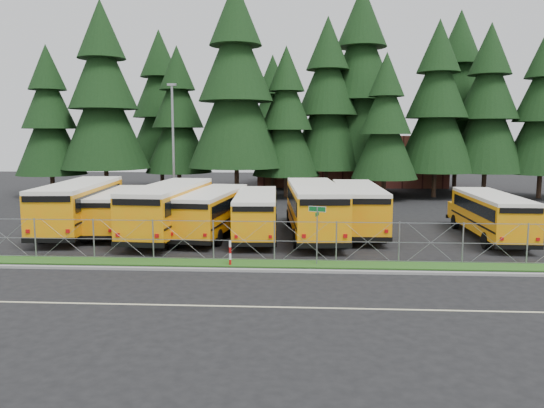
{
  "coord_description": "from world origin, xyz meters",
  "views": [
    {
      "loc": [
        0.41,
        -26.28,
        6.13
      ],
      "look_at": [
        -1.42,
        4.0,
        2.16
      ],
      "focal_mm": 35.0,
      "sensor_mm": 36.0,
      "label": 1
    }
  ],
  "objects_px": {
    "bus_1": "(119,211)",
    "street_sign": "(317,223)",
    "bus_0": "(82,207)",
    "bus_4": "(257,215)",
    "bus_east": "(489,216)",
    "bus_2": "(172,210)",
    "light_standard": "(173,143)",
    "bus_6": "(357,209)",
    "bus_3": "(214,213)",
    "striped_bollard": "(230,253)",
    "bus_5": "(314,210)"
  },
  "relations": [
    {
      "from": "bus_1",
      "to": "bus_3",
      "type": "relative_size",
      "value": 0.94
    },
    {
      "from": "bus_0",
      "to": "bus_3",
      "type": "xyz_separation_m",
      "value": [
        8.46,
        -0.49,
        -0.2
      ]
    },
    {
      "from": "bus_6",
      "to": "bus_east",
      "type": "height_order",
      "value": "bus_6"
    },
    {
      "from": "light_standard",
      "to": "striped_bollard",
      "type": "bearing_deg",
      "value": -68.55
    },
    {
      "from": "bus_1",
      "to": "street_sign",
      "type": "bearing_deg",
      "value": -36.03
    },
    {
      "from": "light_standard",
      "to": "bus_6",
      "type": "bearing_deg",
      "value": -32.23
    },
    {
      "from": "street_sign",
      "to": "bus_east",
      "type": "bearing_deg",
      "value": 34.24
    },
    {
      "from": "bus_4",
      "to": "street_sign",
      "type": "xyz_separation_m",
      "value": [
        3.47,
        -6.81,
        0.69
      ]
    },
    {
      "from": "bus_3",
      "to": "bus_4",
      "type": "distance_m",
      "value": 2.68
    },
    {
      "from": "bus_3",
      "to": "light_standard",
      "type": "relative_size",
      "value": 1.05
    },
    {
      "from": "light_standard",
      "to": "bus_2",
      "type": "bearing_deg",
      "value": -77.06
    },
    {
      "from": "bus_1",
      "to": "bus_2",
      "type": "distance_m",
      "value": 3.92
    },
    {
      "from": "bus_4",
      "to": "street_sign",
      "type": "height_order",
      "value": "street_sign"
    },
    {
      "from": "bus_0",
      "to": "bus_2",
      "type": "height_order",
      "value": "bus_0"
    },
    {
      "from": "bus_1",
      "to": "bus_6",
      "type": "height_order",
      "value": "bus_6"
    },
    {
      "from": "bus_3",
      "to": "street_sign",
      "type": "relative_size",
      "value": 3.77
    },
    {
      "from": "bus_2",
      "to": "light_standard",
      "type": "distance_m",
      "value": 11.67
    },
    {
      "from": "striped_bollard",
      "to": "light_standard",
      "type": "height_order",
      "value": "light_standard"
    },
    {
      "from": "bus_2",
      "to": "bus_6",
      "type": "height_order",
      "value": "bus_2"
    },
    {
      "from": "bus_0",
      "to": "bus_4",
      "type": "distance_m",
      "value": 11.15
    },
    {
      "from": "bus_east",
      "to": "bus_0",
      "type": "bearing_deg",
      "value": 179.39
    },
    {
      "from": "bus_2",
      "to": "street_sign",
      "type": "xyz_separation_m",
      "value": [
        8.65,
        -6.8,
        0.45
      ]
    },
    {
      "from": "bus_east",
      "to": "bus_5",
      "type": "bearing_deg",
      "value": 179.89
    },
    {
      "from": "bus_1",
      "to": "bus_0",
      "type": "bearing_deg",
      "value": -173.94
    },
    {
      "from": "bus_4",
      "to": "bus_6",
      "type": "bearing_deg",
      "value": 14.58
    },
    {
      "from": "striped_bollard",
      "to": "bus_5",
      "type": "bearing_deg",
      "value": 61.92
    },
    {
      "from": "bus_1",
      "to": "bus_6",
      "type": "distance_m",
      "value": 15.12
    },
    {
      "from": "bus_6",
      "to": "striped_bollard",
      "type": "distance_m",
      "value": 11.46
    },
    {
      "from": "bus_0",
      "to": "light_standard",
      "type": "distance_m",
      "value": 11.16
    },
    {
      "from": "bus_east",
      "to": "bus_1",
      "type": "bearing_deg",
      "value": 178.35
    },
    {
      "from": "bus_1",
      "to": "street_sign",
      "type": "xyz_separation_m",
      "value": [
        12.36,
        -8.01,
        0.73
      ]
    },
    {
      "from": "bus_1",
      "to": "street_sign",
      "type": "height_order",
      "value": "street_sign"
    },
    {
      "from": "bus_2",
      "to": "bus_3",
      "type": "xyz_separation_m",
      "value": [
        2.52,
        0.37,
        -0.19
      ]
    },
    {
      "from": "bus_0",
      "to": "light_standard",
      "type": "bearing_deg",
      "value": 65.36
    },
    {
      "from": "bus_5",
      "to": "street_sign",
      "type": "distance_m",
      "value": 7.21
    },
    {
      "from": "striped_bollard",
      "to": "bus_east",
      "type": "bearing_deg",
      "value": 27.27
    },
    {
      "from": "bus_0",
      "to": "bus_east",
      "type": "distance_m",
      "value": 24.9
    },
    {
      "from": "bus_1",
      "to": "bus_4",
      "type": "height_order",
      "value": "bus_4"
    },
    {
      "from": "bus_3",
      "to": "bus_2",
      "type": "bearing_deg",
      "value": -165.42
    },
    {
      "from": "bus_0",
      "to": "bus_6",
      "type": "distance_m",
      "value": 17.36
    },
    {
      "from": "bus_1",
      "to": "bus_4",
      "type": "bearing_deg",
      "value": -10.78
    },
    {
      "from": "bus_4",
      "to": "bus_east",
      "type": "distance_m",
      "value": 13.77
    },
    {
      "from": "bus_0",
      "to": "bus_1",
      "type": "xyz_separation_m",
      "value": [
        2.23,
        0.36,
        -0.28
      ]
    },
    {
      "from": "bus_6",
      "to": "bus_4",
      "type": "bearing_deg",
      "value": -163.23
    },
    {
      "from": "bus_1",
      "to": "striped_bollard",
      "type": "bearing_deg",
      "value": -48.48
    },
    {
      "from": "street_sign",
      "to": "bus_2",
      "type": "bearing_deg",
      "value": 141.82
    },
    {
      "from": "bus_0",
      "to": "bus_2",
      "type": "relative_size",
      "value": 1.01
    },
    {
      "from": "bus_5",
      "to": "street_sign",
      "type": "xyz_separation_m",
      "value": [
        0.02,
        -7.19,
        0.44
      ]
    },
    {
      "from": "bus_1",
      "to": "striped_bollard",
      "type": "height_order",
      "value": "bus_1"
    },
    {
      "from": "bus_0",
      "to": "street_sign",
      "type": "relative_size",
      "value": 4.33
    }
  ]
}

